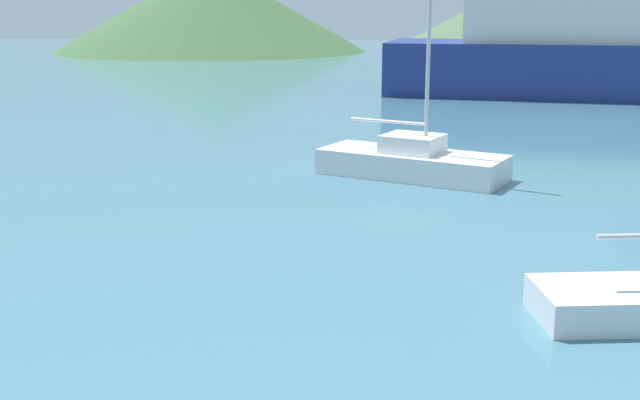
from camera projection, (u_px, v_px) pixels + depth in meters
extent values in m
cube|color=white|center=(412.00, 164.00, 24.99)|extent=(6.12, 4.47, 0.78)
cube|color=white|center=(413.00, 143.00, 24.83)|extent=(2.22, 2.11, 0.55)
cylinder|color=#BCBCC1|center=(430.00, 11.00, 23.67)|extent=(0.12, 0.12, 8.57)
cylinder|color=#BCBCC1|center=(388.00, 121.00, 25.10)|extent=(2.37, 1.23, 0.10)
cone|color=#3D6038|center=(210.00, 7.00, 90.94)|extent=(35.33, 35.33, 9.70)
cone|color=#4C6647|center=(552.00, 8.00, 91.68)|extent=(36.66, 36.66, 9.47)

